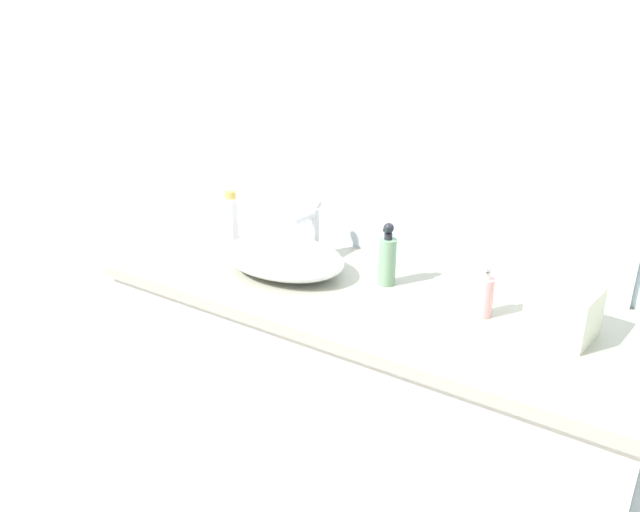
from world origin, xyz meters
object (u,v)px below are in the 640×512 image
object	(u,v)px
perfume_bottle	(231,218)
tissue_box	(564,309)
soap_dispenser	(389,259)
lotion_bottle	(484,294)
sink_basin	(283,257)

from	to	relation	value
perfume_bottle	tissue_box	bearing A→B (deg)	-2.59
soap_dispenser	tissue_box	distance (m)	0.48
soap_dispenser	tissue_box	world-z (taller)	soap_dispenser
lotion_bottle	perfume_bottle	bearing A→B (deg)	176.55
soap_dispenser	lotion_bottle	size ratio (longest dim) A/B	1.23
sink_basin	perfume_bottle	size ratio (longest dim) A/B	2.18
sink_basin	soap_dispenser	bearing A→B (deg)	17.12
perfume_bottle	tissue_box	xyz separation A→B (m)	(1.06, -0.05, -0.02)
perfume_bottle	soap_dispenser	bearing A→B (deg)	-1.39
soap_dispenser	lotion_bottle	xyz separation A→B (m)	(0.29, -0.04, -0.02)
perfume_bottle	lotion_bottle	bearing A→B (deg)	-3.45
lotion_bottle	tissue_box	bearing A→B (deg)	1.42
perfume_bottle	tissue_box	world-z (taller)	perfume_bottle
sink_basin	lotion_bottle	world-z (taller)	lotion_bottle
lotion_bottle	perfume_bottle	world-z (taller)	perfume_bottle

